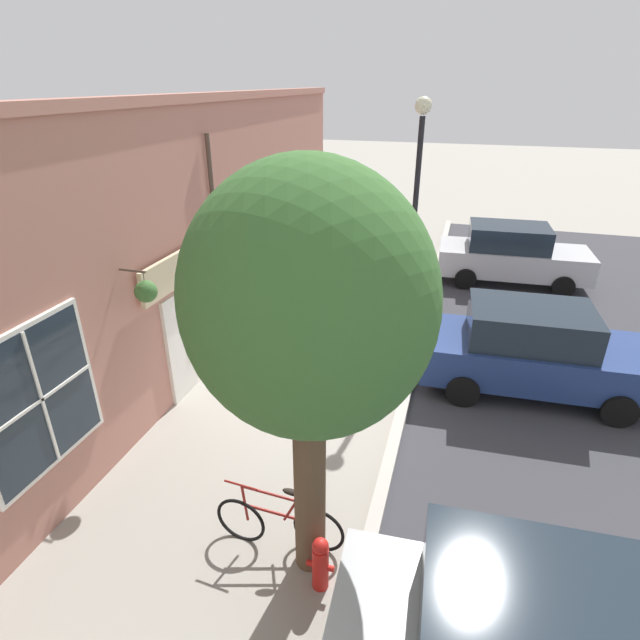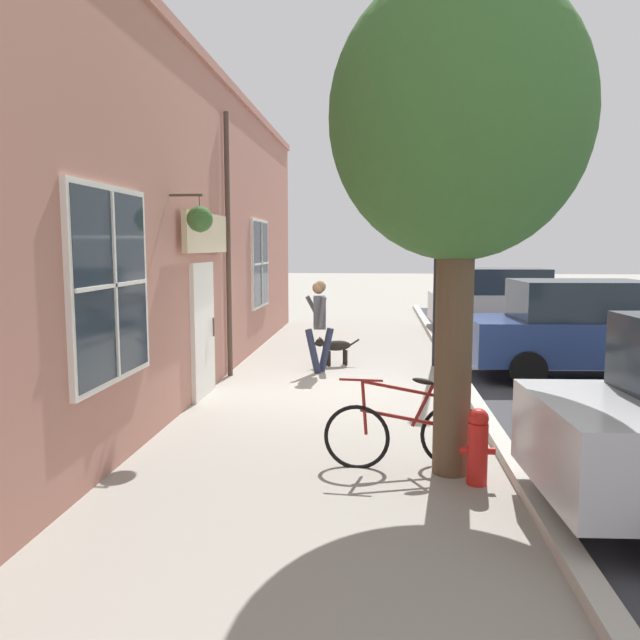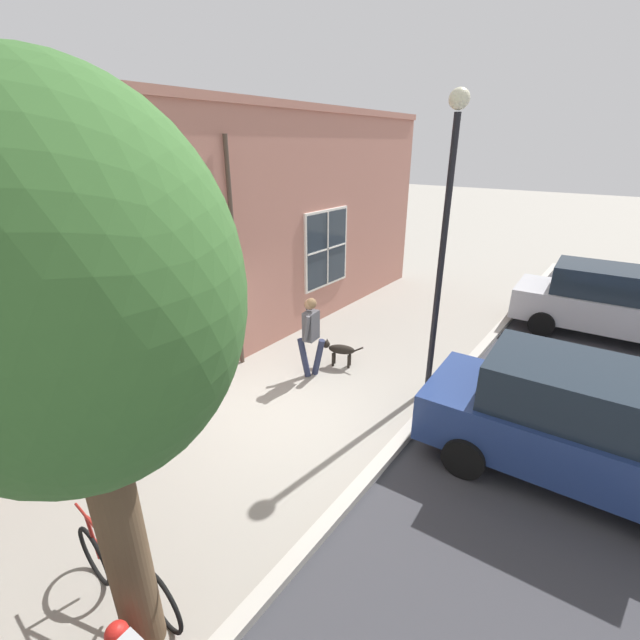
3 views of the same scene
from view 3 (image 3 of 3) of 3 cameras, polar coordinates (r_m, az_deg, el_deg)
The scene contains 9 objects.
ground_plane at distance 7.89m, azimuth -4.46°, elevation -12.51°, with size 90.00×90.00×0.00m, color gray.
storefront_facade at distance 8.42m, azimuth -17.37°, elevation 8.84°, with size 0.95×18.00×5.36m.
pedestrian_walking at distance 8.62m, azimuth -1.23°, elevation -1.32°, with size 0.57×0.55×1.72m.
dog_on_leash at distance 9.29m, azimuth 2.56°, elevation -3.95°, with size 0.94×0.43×0.59m.
street_tree_by_curb at distance 3.34m, azimuth -31.06°, elevation 1.99°, with size 2.56×2.31×5.02m.
leaning_bicycle at distance 5.54m, azimuth -24.53°, elevation -28.45°, with size 1.74×0.23×1.01m.
parked_car_mid_block at distance 7.14m, azimuth 31.21°, elevation -11.77°, with size 4.39×2.11×1.75m.
parked_car_far_end at distance 12.75m, azimuth 34.01°, elevation 1.97°, with size 4.39×2.11×1.75m.
street_lamp at distance 7.65m, azimuth 16.52°, elevation 13.38°, with size 0.32×0.32×5.30m.
Camera 3 is at (4.32, -4.82, 4.51)m, focal length 24.00 mm.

